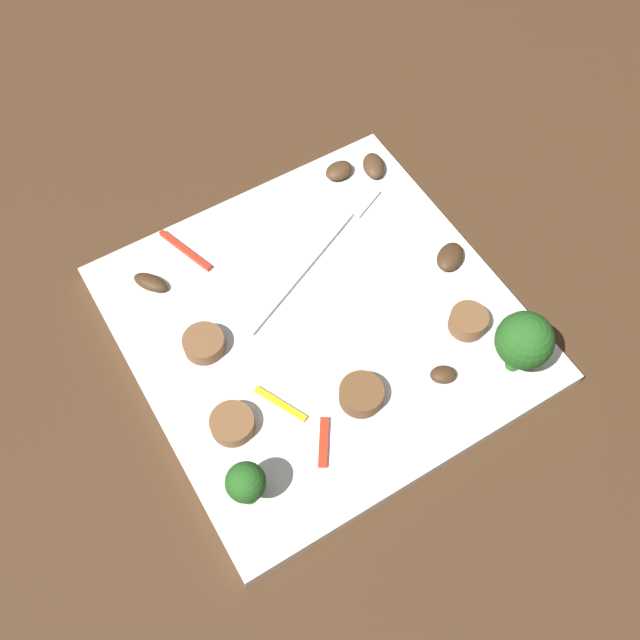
% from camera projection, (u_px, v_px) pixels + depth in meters
% --- Properties ---
extents(ground_plane, '(1.40, 1.40, 0.00)m').
position_uv_depth(ground_plane, '(320.00, 328.00, 0.60)').
color(ground_plane, '#422B19').
extents(plate, '(0.30, 0.30, 0.01)m').
position_uv_depth(plate, '(320.00, 324.00, 0.60)').
color(plate, white).
rests_on(plate, ground_plane).
extents(fork, '(0.17, 0.09, 0.00)m').
position_uv_depth(fork, '(324.00, 245.00, 0.63)').
color(fork, silver).
rests_on(fork, plate).
extents(broccoli_floret_0, '(0.03, 0.03, 0.05)m').
position_uv_depth(broccoli_floret_0, '(246.00, 483.00, 0.49)').
color(broccoli_floret_0, '#296420').
rests_on(broccoli_floret_0, plate).
extents(broccoli_floret_1, '(0.04, 0.04, 0.06)m').
position_uv_depth(broccoli_floret_1, '(524.00, 341.00, 0.54)').
color(broccoli_floret_1, '#296420').
rests_on(broccoli_floret_1, plate).
extents(sausage_slice_0, '(0.04, 0.04, 0.02)m').
position_uv_depth(sausage_slice_0, '(468.00, 321.00, 0.58)').
color(sausage_slice_0, brown).
rests_on(sausage_slice_0, plate).
extents(sausage_slice_1, '(0.04, 0.04, 0.01)m').
position_uv_depth(sausage_slice_1, '(232.00, 424.00, 0.54)').
color(sausage_slice_1, brown).
rests_on(sausage_slice_1, plate).
extents(sausage_slice_2, '(0.04, 0.04, 0.01)m').
position_uv_depth(sausage_slice_2, '(361.00, 395.00, 0.55)').
color(sausage_slice_2, brown).
rests_on(sausage_slice_2, plate).
extents(sausage_slice_3, '(0.04, 0.04, 0.01)m').
position_uv_depth(sausage_slice_3, '(204.00, 343.00, 0.57)').
color(sausage_slice_3, brown).
rests_on(sausage_slice_3, plate).
extents(mushroom_0, '(0.03, 0.02, 0.01)m').
position_uv_depth(mushroom_0, '(339.00, 171.00, 0.66)').
color(mushroom_0, '#4C331E').
rests_on(mushroom_0, plate).
extents(mushroom_1, '(0.02, 0.02, 0.01)m').
position_uv_depth(mushroom_1, '(443.00, 375.00, 0.56)').
color(mushroom_1, '#422B19').
rests_on(mushroom_1, plate).
extents(mushroom_2, '(0.03, 0.03, 0.01)m').
position_uv_depth(mushroom_2, '(374.00, 166.00, 0.67)').
color(mushroom_2, '#4C331E').
rests_on(mushroom_2, plate).
extents(mushroom_3, '(0.03, 0.03, 0.01)m').
position_uv_depth(mushroom_3, '(150.00, 282.00, 0.60)').
color(mushroom_3, '#422B19').
rests_on(mushroom_3, plate).
extents(mushroom_4, '(0.04, 0.03, 0.01)m').
position_uv_depth(mushroom_4, '(450.00, 257.00, 0.62)').
color(mushroom_4, '#422B19').
rests_on(mushroom_4, plate).
extents(pepper_strip_0, '(0.03, 0.04, 0.00)m').
position_uv_depth(pepper_strip_0, '(324.00, 442.00, 0.54)').
color(pepper_strip_0, red).
rests_on(pepper_strip_0, plate).
extents(pepper_strip_1, '(0.02, 0.06, 0.00)m').
position_uv_depth(pepper_strip_1, '(185.00, 250.00, 0.62)').
color(pepper_strip_1, red).
rests_on(pepper_strip_1, plate).
extents(pepper_strip_2, '(0.02, 0.04, 0.00)m').
position_uv_depth(pepper_strip_2, '(280.00, 404.00, 0.55)').
color(pepper_strip_2, yellow).
rests_on(pepper_strip_2, plate).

